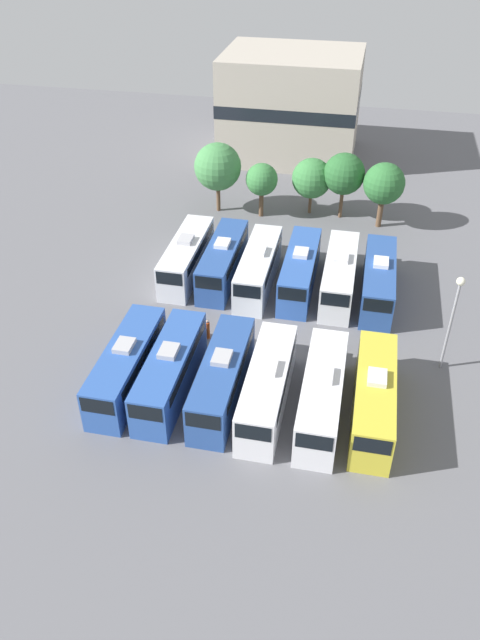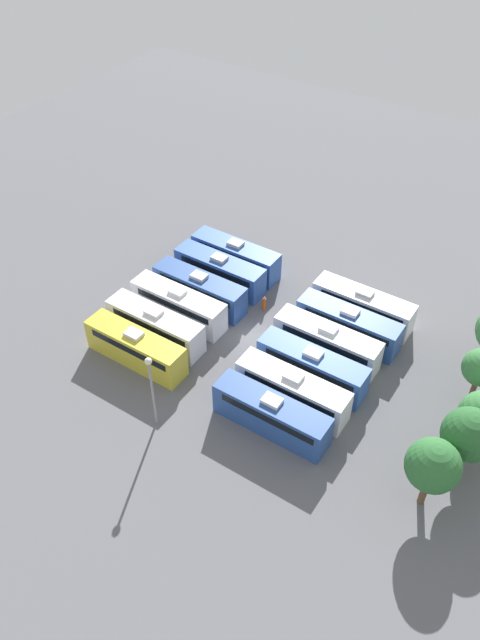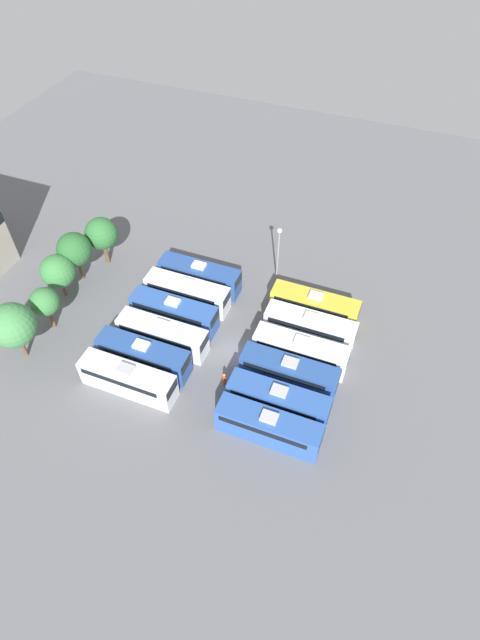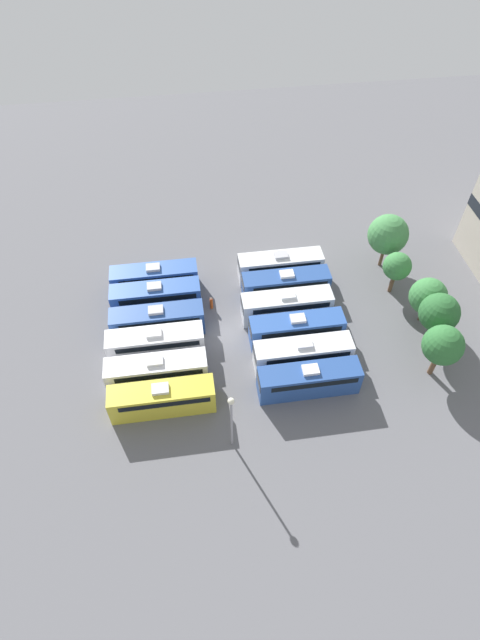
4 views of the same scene
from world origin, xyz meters
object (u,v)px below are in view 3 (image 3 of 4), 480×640
at_px(bus_0, 268,426).
at_px(bus_11, 200,275).
at_px(bus_6, 128,378).
at_px(tree_2, 58,271).
at_px(light_pole, 279,245).
at_px(bus_10, 187,292).
at_px(bus_1, 278,400).
at_px(tree_4, 101,234).
at_px(bus_4, 310,327).
at_px(tree_1, 45,302).
at_px(bus_3, 300,350).
at_px(bus_8, 162,334).
at_px(bus_5, 314,306).
at_px(tree_3, 74,250).
at_px(bus_2, 289,372).
at_px(bus_9, 174,312).
at_px(bus_7, 143,355).
at_px(worker_person, 224,379).
at_px(tree_0, 12,325).

height_order(bus_0, bus_11, same).
xyz_separation_m(bus_6, tree_2, (9.35, 14.43, 2.06)).
bearing_deg(light_pole, bus_10, 133.75).
relative_size(bus_1, tree_2, 1.73).
bearing_deg(tree_4, bus_6, -142.37).
xyz_separation_m(bus_4, bus_10, (-0.05, 15.11, 0.00)).
bearing_deg(bus_10, tree_1, 125.15).
xyz_separation_m(bus_3, bus_8, (-3.36, 14.83, 0.00)).
height_order(bus_5, tree_3, tree_3).
bearing_deg(bus_10, tree_2, 105.90).
distance_m(bus_2, bus_6, 16.57).
bearing_deg(bus_8, light_pole, -28.65).
xyz_separation_m(bus_8, tree_1, (-2.15, 13.20, 2.23)).
xyz_separation_m(bus_3, bus_4, (3.65, -0.00, 0.00)).
bearing_deg(bus_11, bus_0, -138.64).
distance_m(bus_8, bus_9, 3.57).
distance_m(bus_7, tree_4, 18.65).
xyz_separation_m(bus_10, tree_4, (3.05, 13.09, 2.82)).
distance_m(bus_3, bus_5, 7.01).
xyz_separation_m(bus_2, worker_person, (-2.64, 6.15, -1.00)).
bearing_deg(tree_3, tree_2, 173.32).
distance_m(bus_9, tree_2, 14.81).
xyz_separation_m(bus_10, bus_11, (3.27, -0.12, 0.00)).
relative_size(bus_2, worker_person, 6.08).
height_order(bus_8, tree_3, tree_3).
distance_m(bus_7, tree_3, 17.09).
relative_size(bus_3, tree_3, 1.49).
height_order(worker_person, tree_1, tree_1).
bearing_deg(tree_0, bus_7, -74.78).
bearing_deg(tree_4, bus_4, -96.07).
xyz_separation_m(bus_8, worker_person, (-2.43, -8.38, -1.00)).
bearing_deg(tree_4, worker_person, -119.76).
distance_m(bus_9, light_pole, 14.85).
distance_m(bus_10, bus_11, 3.27).
bearing_deg(tree_0, tree_4, -0.60).
relative_size(bus_4, tree_2, 1.73).
xyz_separation_m(bus_2, bus_7, (-3.50, 15.12, 0.00)).
bearing_deg(tree_1, bus_4, -71.92).
xyz_separation_m(light_pole, tree_0, (-21.95, 21.81, -0.38)).
distance_m(bus_3, bus_11, 16.48).
bearing_deg(tree_4, bus_8, -126.82).
distance_m(bus_10, worker_person, 12.81).
relative_size(tree_1, tree_2, 0.96).
bearing_deg(tree_2, bus_7, -112.78).
height_order(tree_2, tree_3, tree_3).
height_order(bus_3, tree_2, tree_2).
distance_m(bus_0, bus_6, 15.21).
distance_m(bus_0, bus_3, 9.95).
relative_size(bus_1, bus_7, 1.00).
bearing_deg(bus_4, worker_person, 145.64).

